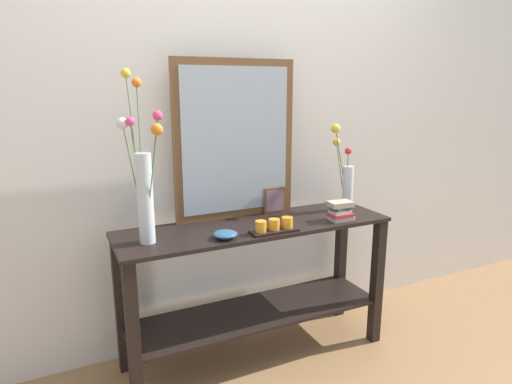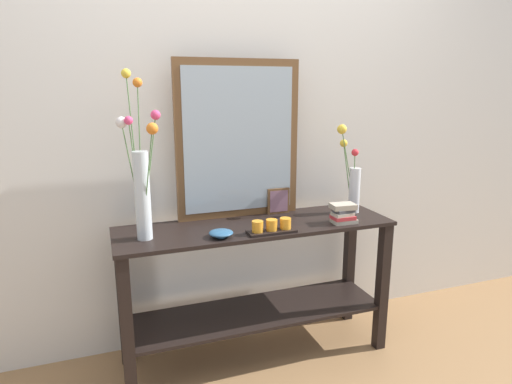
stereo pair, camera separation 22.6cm
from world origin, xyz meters
The scene contains 10 objects.
ground_plane centered at (0.00, 0.00, -0.01)m, with size 7.00×6.00×0.02m, color #997047.
wall_back centered at (0.00, 0.33, 1.35)m, with size 6.40×0.08×2.70m, color silver.
console_table centered at (0.00, 0.00, 0.49)m, with size 1.45×0.43×0.76m.
mirror_leaning centered at (-0.04, 0.18, 1.19)m, with size 0.68×0.03×0.85m.
tall_vase_left centered at (-0.57, -0.02, 1.06)m, with size 0.20×0.27×0.78m.
vase_right centered at (0.60, 0.04, 0.96)m, with size 0.14×0.12×0.50m.
candle_tray centered at (0.03, -0.15, 0.79)m, with size 0.24×0.09×0.07m.
picture_frame_small centered at (0.19, 0.15, 0.84)m, with size 0.13×0.01×0.15m.
decorative_bowl centered at (-0.23, -0.13, 0.79)m, with size 0.12×0.12×0.04m.
book_stack centered at (0.44, -0.13, 0.82)m, with size 0.14×0.10×0.10m.
Camera 2 is at (-0.74, -2.07, 1.47)m, focal length 30.87 mm.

